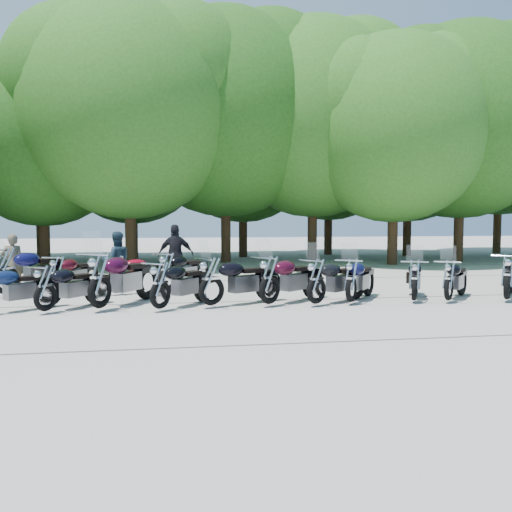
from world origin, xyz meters
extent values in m
plane|color=#A49E94|center=(0.00, 0.00, 0.00)|extent=(90.00, 90.00, 0.00)
cylinder|color=#3A2614|center=(-7.25, 12.84, 1.65)|extent=(0.44, 0.44, 3.31)
sphere|color=#286319|center=(-7.25, 12.84, 5.32)|extent=(7.31, 7.31, 7.31)
cylinder|color=#3A2614|center=(-3.57, 11.24, 1.97)|extent=(0.44, 0.44, 3.93)
sphere|color=#357721|center=(-3.57, 11.24, 6.33)|extent=(8.70, 8.70, 8.70)
cylinder|color=#3A2614|center=(0.54, 13.09, 2.06)|extent=(0.44, 0.44, 4.13)
sphere|color=#286319|center=(0.54, 13.09, 6.64)|extent=(9.13, 9.13, 9.13)
cylinder|color=#3A2614|center=(4.61, 13.20, 2.05)|extent=(0.44, 0.44, 4.09)
sphere|color=#357721|center=(4.61, 13.20, 6.58)|extent=(9.04, 9.04, 9.04)
cylinder|color=#3A2614|center=(7.55, 10.82, 1.81)|extent=(0.44, 0.44, 3.62)
sphere|color=#357721|center=(7.55, 10.82, 5.82)|extent=(8.00, 8.00, 8.00)
cylinder|color=#3A2614|center=(11.20, 11.78, 1.99)|extent=(0.44, 0.44, 3.98)
sphere|color=#286319|center=(11.20, 11.78, 6.40)|extent=(8.79, 8.79, 8.79)
cylinder|color=#3A2614|center=(-8.29, 16.97, 1.76)|extent=(0.44, 0.44, 3.52)
sphere|color=#357721|center=(-8.29, 16.97, 5.66)|extent=(7.78, 7.78, 7.78)
cylinder|color=#3A2614|center=(-3.76, 16.43, 1.71)|extent=(0.44, 0.44, 3.42)
sphere|color=#286319|center=(-3.76, 16.43, 5.50)|extent=(7.56, 7.56, 7.56)
cylinder|color=#3A2614|center=(1.80, 16.47, 1.78)|extent=(0.44, 0.44, 3.56)
sphere|color=#286319|center=(1.80, 16.47, 5.73)|extent=(7.88, 7.88, 7.88)
cylinder|color=#3A2614|center=(6.69, 17.47, 1.88)|extent=(0.44, 0.44, 3.76)
sphere|color=#286319|center=(6.69, 17.47, 6.04)|extent=(8.31, 8.31, 8.31)
cylinder|color=#3A2614|center=(10.68, 16.09, 1.81)|extent=(0.44, 0.44, 3.63)
sphere|color=#357721|center=(10.68, 16.09, 5.83)|extent=(8.02, 8.02, 8.02)
cylinder|color=#3A2614|center=(16.61, 17.02, 2.19)|extent=(0.44, 0.44, 4.37)
sphere|color=#286319|center=(16.61, 17.02, 7.03)|extent=(9.67, 9.67, 9.67)
imported|color=brown|center=(-6.28, 4.21, 0.79)|extent=(0.66, 0.52, 1.59)
imported|color=#223746|center=(-3.52, 4.13, 0.82)|extent=(0.92, 0.79, 1.64)
imported|color=black|center=(-1.86, 5.00, 0.91)|extent=(1.11, 0.53, 1.83)
camera|label=1|loc=(-2.13, -11.36, 2.01)|focal=38.00mm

